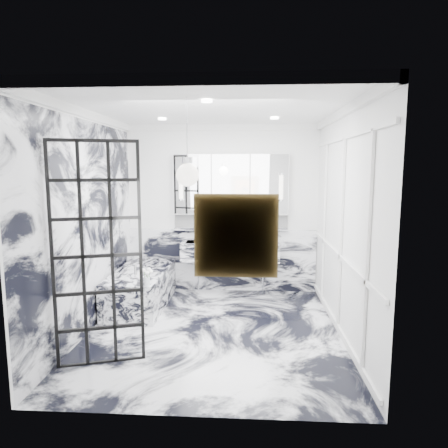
# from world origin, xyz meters

# --- Properties ---
(floor) EXTENTS (3.60, 3.60, 0.00)m
(floor) POSITION_xyz_m (0.00, 0.00, 0.00)
(floor) COLOR white
(floor) RESTS_ON ground
(ceiling) EXTENTS (3.60, 3.60, 0.00)m
(ceiling) POSITION_xyz_m (0.00, 0.00, 2.80)
(ceiling) COLOR white
(ceiling) RESTS_ON wall_back
(wall_back) EXTENTS (3.60, 0.00, 3.60)m
(wall_back) POSITION_xyz_m (0.00, 1.80, 1.40)
(wall_back) COLOR white
(wall_back) RESTS_ON floor
(wall_front) EXTENTS (3.60, 0.00, 3.60)m
(wall_front) POSITION_xyz_m (0.00, -1.80, 1.40)
(wall_front) COLOR white
(wall_front) RESTS_ON floor
(wall_left) EXTENTS (0.00, 3.60, 3.60)m
(wall_left) POSITION_xyz_m (-1.60, 0.00, 1.40)
(wall_left) COLOR white
(wall_left) RESTS_ON floor
(wall_right) EXTENTS (0.00, 3.60, 3.60)m
(wall_right) POSITION_xyz_m (1.60, 0.00, 1.40)
(wall_right) COLOR white
(wall_right) RESTS_ON floor
(marble_clad_back) EXTENTS (3.18, 0.05, 1.05)m
(marble_clad_back) POSITION_xyz_m (0.00, 1.78, 0.53)
(marble_clad_back) COLOR white
(marble_clad_back) RESTS_ON floor
(marble_clad_left) EXTENTS (0.02, 3.56, 2.68)m
(marble_clad_left) POSITION_xyz_m (-1.59, 0.00, 1.34)
(marble_clad_left) COLOR white
(marble_clad_left) RESTS_ON floor
(panel_molding) EXTENTS (0.03, 3.40, 2.30)m
(panel_molding) POSITION_xyz_m (1.58, 0.00, 1.30)
(panel_molding) COLOR white
(panel_molding) RESTS_ON floor
(soap_bottle_a) EXTENTS (0.09, 0.09, 0.23)m
(soap_bottle_a) POSITION_xyz_m (0.74, 1.71, 1.20)
(soap_bottle_a) COLOR #8C5919
(soap_bottle_a) RESTS_ON ledge
(soap_bottle_b) EXTENTS (0.10, 0.10, 0.17)m
(soap_bottle_b) POSITION_xyz_m (0.80, 1.71, 1.17)
(soap_bottle_b) COLOR #4C4C51
(soap_bottle_b) RESTS_ON ledge
(soap_bottle_c) EXTENTS (0.16, 0.16, 0.15)m
(soap_bottle_c) POSITION_xyz_m (0.63, 1.71, 1.17)
(soap_bottle_c) COLOR silver
(soap_bottle_c) RESTS_ON ledge
(face_pot) EXTENTS (0.16, 0.16, 0.16)m
(face_pot) POSITION_xyz_m (0.03, 1.71, 1.17)
(face_pot) COLOR white
(face_pot) RESTS_ON ledge
(amber_bottle) EXTENTS (0.04, 0.04, 0.10)m
(amber_bottle) POSITION_xyz_m (0.56, 1.71, 1.14)
(amber_bottle) COLOR #8C5919
(amber_bottle) RESTS_ON ledge
(flower_vase) EXTENTS (0.07, 0.07, 0.12)m
(flower_vase) POSITION_xyz_m (-0.87, 0.11, 0.61)
(flower_vase) COLOR silver
(flower_vase) RESTS_ON bathtub
(crittall_door) EXTENTS (0.85, 0.30, 2.36)m
(crittall_door) POSITION_xyz_m (-1.12, -0.92, 1.18)
(crittall_door) COLOR black
(crittall_door) RESTS_ON floor
(artwork) EXTENTS (0.57, 0.05, 0.57)m
(artwork) POSITION_xyz_m (0.35, -1.76, 1.55)
(artwork) COLOR orange
(artwork) RESTS_ON wall_front
(pendant_light) EXTENTS (0.22, 0.22, 0.22)m
(pendant_light) POSITION_xyz_m (-0.14, -1.07, 2.02)
(pendant_light) COLOR white
(pendant_light) RESTS_ON ceiling
(trough_sink) EXTENTS (1.60, 0.45, 0.30)m
(trough_sink) POSITION_xyz_m (0.15, 1.55, 0.73)
(trough_sink) COLOR silver
(trough_sink) RESTS_ON wall_back
(ledge) EXTENTS (1.90, 0.14, 0.04)m
(ledge) POSITION_xyz_m (0.15, 1.72, 1.07)
(ledge) COLOR silver
(ledge) RESTS_ON wall_back
(subway_tile) EXTENTS (1.90, 0.03, 0.23)m
(subway_tile) POSITION_xyz_m (0.15, 1.78, 1.21)
(subway_tile) COLOR white
(subway_tile) RESTS_ON wall_back
(mirror_cabinet) EXTENTS (1.90, 0.16, 1.00)m
(mirror_cabinet) POSITION_xyz_m (0.15, 1.73, 1.82)
(mirror_cabinet) COLOR white
(mirror_cabinet) RESTS_ON wall_back
(sconce_left) EXTENTS (0.07, 0.07, 0.40)m
(sconce_left) POSITION_xyz_m (-0.67, 1.63, 1.78)
(sconce_left) COLOR white
(sconce_left) RESTS_ON mirror_cabinet
(sconce_right) EXTENTS (0.07, 0.07, 0.40)m
(sconce_right) POSITION_xyz_m (0.97, 1.63, 1.78)
(sconce_right) COLOR white
(sconce_right) RESTS_ON mirror_cabinet
(bathtub) EXTENTS (0.75, 1.65, 0.55)m
(bathtub) POSITION_xyz_m (-1.18, 0.90, 0.28)
(bathtub) COLOR silver
(bathtub) RESTS_ON floor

